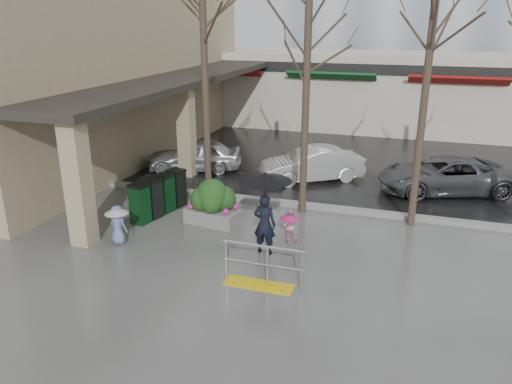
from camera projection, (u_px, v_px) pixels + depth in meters
The scene contains 20 objects.
ground at pixel (225, 255), 12.92m from camera, with size 120.00×120.00×0.00m, color #51514F.
street_asphalt at pixel (348, 112), 32.65m from camera, with size 120.00×36.00×0.01m, color black.
curb at pixel (270, 201), 16.48m from camera, with size 120.00×0.30×0.15m, color gray.
near_building at pixel (97, 62), 21.41m from camera, with size 6.00×18.00×8.00m, color tan.
canopy_slab at pixel (186, 75), 20.31m from camera, with size 2.80×18.00×0.25m, color #2D2823.
pillar_front at pixel (78, 182), 13.04m from camera, with size 0.55×0.55×3.50m, color tan.
pillar_back at pixel (186, 131), 18.87m from camera, with size 0.55×0.55×3.50m, color tan.
storefront_row at pixel (376, 90), 27.78m from camera, with size 34.00×6.74×4.00m.
handrail at pixel (261, 271), 11.32m from camera, with size 1.90×0.50×1.03m.
tree_west at pixel (204, 43), 15.05m from camera, with size 3.20×3.20×6.80m.
tree_midwest at pixel (308, 39), 14.07m from camera, with size 3.20×3.20×7.00m.
tree_mideast at pixel (429, 56), 13.22m from camera, with size 3.20×3.20×6.50m.
woman at pixel (265, 202), 12.58m from camera, with size 1.38×1.38×2.20m.
child_pink at pixel (290, 223), 13.57m from camera, with size 0.55×0.55×0.92m.
child_blue at pixel (117, 221), 13.37m from camera, with size 0.64×0.64×1.11m.
planter at pixel (213, 202), 14.72m from camera, with size 1.69×1.02×1.39m.
news_boxes at pixel (159, 195), 15.43m from camera, with size 0.96×2.24×1.22m.
car_a at pixel (194, 155), 19.87m from camera, with size 1.49×3.70×1.26m, color #ADAEB2.
car_b at pixel (312, 164), 18.63m from camera, with size 1.33×3.82×1.26m, color white.
car_c at pixel (445, 175), 17.37m from camera, with size 2.09×4.53×1.26m, color #57595F.
Camera 1 is at (4.38, -10.83, 5.81)m, focal length 35.00 mm.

